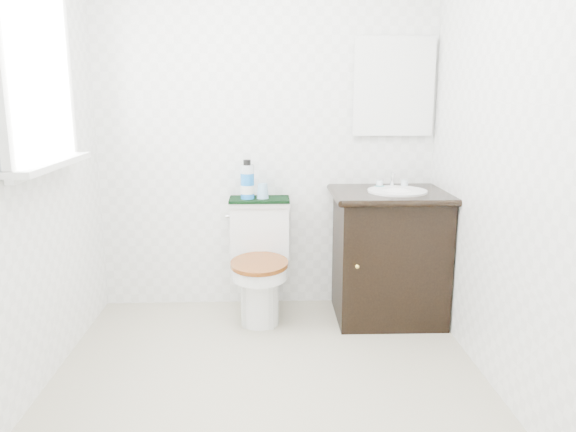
{
  "coord_description": "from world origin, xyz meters",
  "views": [
    {
      "loc": [
        -0.0,
        -2.47,
        1.41
      ],
      "look_at": [
        0.12,
        0.75,
        0.7
      ],
      "focal_mm": 35.0,
      "sensor_mm": 36.0,
      "label": 1
    }
  ],
  "objects": [
    {
      "name": "mouthwash_bottle",
      "position": [
        -0.13,
        1.08,
        0.86
      ],
      "size": [
        0.09,
        0.09,
        0.25
      ],
      "color": "blue",
      "rests_on": "towel"
    },
    {
      "name": "mirror",
      "position": [
        0.82,
        1.18,
        1.45
      ],
      "size": [
        0.5,
        0.02,
        0.6
      ],
      "primitive_type": "cube",
      "color": "silver",
      "rests_on": "wall_back"
    },
    {
      "name": "wall_back",
      "position": [
        0.0,
        1.2,
        1.2
      ],
      "size": [
        2.4,
        0.0,
        2.4
      ],
      "primitive_type": "plane",
      "rotation": [
        1.57,
        0.0,
        0.0
      ],
      "color": "white",
      "rests_on": "ground"
    },
    {
      "name": "wall_right",
      "position": [
        1.1,
        0.0,
        1.2
      ],
      "size": [
        0.0,
        2.4,
        2.4
      ],
      "primitive_type": "plane",
      "rotation": [
        1.57,
        0.0,
        -1.57
      ],
      "color": "white",
      "rests_on": "ground"
    },
    {
      "name": "wall_left",
      "position": [
        -1.1,
        0.0,
        1.2
      ],
      "size": [
        0.0,
        2.4,
        2.4
      ],
      "primitive_type": "plane",
      "rotation": [
        1.57,
        0.0,
        1.57
      ],
      "color": "white",
      "rests_on": "ground"
    },
    {
      "name": "window",
      "position": [
        -1.07,
        0.25,
        1.55
      ],
      "size": [
        0.02,
        0.7,
        0.9
      ],
      "primitive_type": "cube",
      "color": "white",
      "rests_on": "wall_left"
    },
    {
      "name": "wall_front",
      "position": [
        0.0,
        -1.2,
        1.2
      ],
      "size": [
        2.4,
        0.0,
        2.4
      ],
      "primitive_type": "plane",
      "rotation": [
        -1.57,
        0.0,
        0.0
      ],
      "color": "white",
      "rests_on": "ground"
    },
    {
      "name": "toilet",
      "position": [
        -0.05,
        0.97,
        0.32
      ],
      "size": [
        0.39,
        0.61,
        0.73
      ],
      "color": "white",
      "rests_on": "floor"
    },
    {
      "name": "vanity",
      "position": [
        0.77,
        0.9,
        0.43
      ],
      "size": [
        0.7,
        0.6,
        0.92
      ],
      "color": "black",
      "rests_on": "floor"
    },
    {
      "name": "floor",
      "position": [
        0.0,
        0.0,
        0.0
      ],
      "size": [
        2.4,
        2.4,
        0.0
      ],
      "primitive_type": "plane",
      "color": "#AEA68C",
      "rests_on": "ground"
    },
    {
      "name": "towel",
      "position": [
        -0.05,
        1.09,
        0.74
      ],
      "size": [
        0.39,
        0.22,
        0.02
      ],
      "primitive_type": "cube",
      "color": "black",
      "rests_on": "toilet"
    },
    {
      "name": "soap_bar",
      "position": [
        0.72,
        1.02,
        0.83
      ],
      "size": [
        0.08,
        0.05,
        0.02
      ],
      "primitive_type": "ellipsoid",
      "color": "#186F73",
      "rests_on": "vanity"
    },
    {
      "name": "cup",
      "position": [
        -0.03,
        1.08,
        0.8
      ],
      "size": [
        0.08,
        0.08,
        0.1
      ],
      "primitive_type": "cone",
      "color": "#7CA9CB",
      "rests_on": "towel"
    },
    {
      "name": "trash_bin",
      "position": [
        -0.05,
        0.8,
        0.16
      ],
      "size": [
        0.23,
        0.2,
        0.31
      ],
      "color": "silver",
      "rests_on": "floor"
    }
  ]
}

